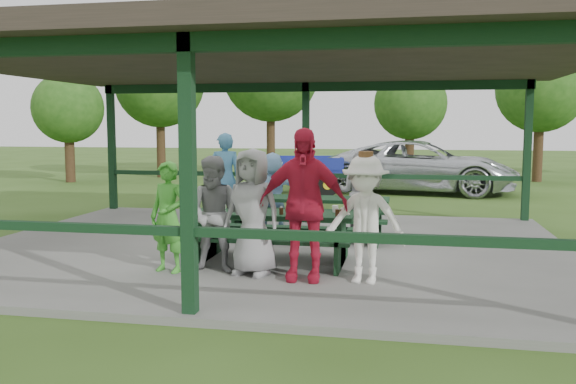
% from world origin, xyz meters
% --- Properties ---
extents(ground, '(90.00, 90.00, 0.00)m').
position_xyz_m(ground, '(0.00, 0.00, 0.00)').
color(ground, '#345219').
rests_on(ground, ground).
extents(concrete_slab, '(10.00, 8.00, 0.10)m').
position_xyz_m(concrete_slab, '(0.00, 0.00, 0.05)').
color(concrete_slab, slate).
rests_on(concrete_slab, ground).
extents(pavilion_structure, '(10.60, 8.60, 3.24)m').
position_xyz_m(pavilion_structure, '(0.00, 0.00, 3.17)').
color(pavilion_structure, black).
rests_on(pavilion_structure, concrete_slab).
extents(picnic_table_near, '(2.41, 1.39, 0.75)m').
position_xyz_m(picnic_table_near, '(0.35, -1.20, 0.57)').
color(picnic_table_near, black).
rests_on(picnic_table_near, concrete_slab).
extents(picnic_table_far, '(2.83, 1.39, 0.75)m').
position_xyz_m(picnic_table_far, '(0.57, 0.80, 0.58)').
color(picnic_table_far, black).
rests_on(picnic_table_far, concrete_slab).
extents(table_setting, '(2.25, 0.45, 0.10)m').
position_xyz_m(table_setting, '(0.33, -1.16, 0.88)').
color(table_setting, white).
rests_on(table_setting, picnic_table_near).
extents(contestant_green, '(0.64, 0.50, 1.55)m').
position_xyz_m(contestant_green, '(-0.95, -2.07, 0.87)').
color(contestant_green, green).
rests_on(contestant_green, concrete_slab).
extents(contestant_grey_left, '(0.80, 0.63, 1.62)m').
position_xyz_m(contestant_grey_left, '(-0.28, -1.99, 0.91)').
color(contestant_grey_left, gray).
rests_on(contestant_grey_left, concrete_slab).
extents(contestant_grey_mid, '(0.95, 0.74, 1.73)m').
position_xyz_m(contestant_grey_mid, '(0.24, -2.00, 0.97)').
color(contestant_grey_mid, gray).
rests_on(contestant_grey_mid, concrete_slab).
extents(contestant_red, '(1.19, 0.52, 2.01)m').
position_xyz_m(contestant_red, '(0.96, -2.14, 1.11)').
color(contestant_red, red).
rests_on(contestant_red, concrete_slab).
extents(contestant_white_fedora, '(1.16, 0.80, 1.71)m').
position_xyz_m(contestant_white_fedora, '(1.77, -2.14, 0.93)').
color(contestant_white_fedora, white).
rests_on(contestant_white_fedora, concrete_slab).
extents(spectator_lblue, '(1.47, 0.83, 1.52)m').
position_xyz_m(spectator_lblue, '(-0.31, 1.71, 0.86)').
color(spectator_lblue, '#9AC8EF').
rests_on(spectator_lblue, concrete_slab).
extents(spectator_blue, '(0.79, 0.63, 1.89)m').
position_xyz_m(spectator_blue, '(-1.42, 2.13, 1.04)').
color(spectator_blue, teal).
rests_on(spectator_blue, concrete_slab).
extents(spectator_grey, '(0.84, 0.71, 1.51)m').
position_xyz_m(spectator_grey, '(1.37, 1.74, 0.86)').
color(spectator_grey, '#959598').
rests_on(spectator_grey, concrete_slab).
extents(pickup_truck, '(6.29, 3.56, 1.66)m').
position_xyz_m(pickup_truck, '(2.71, 9.86, 0.83)').
color(pickup_truck, silver).
rests_on(pickup_truck, ground).
extents(farm_trailer, '(3.64, 1.99, 1.26)m').
position_xyz_m(farm_trailer, '(-1.02, 8.65, 0.62)').
color(farm_trailer, navy).
rests_on(farm_trailer, ground).
extents(tree_far_left, '(3.63, 3.63, 5.68)m').
position_xyz_m(tree_far_left, '(-7.71, 13.69, 3.84)').
color(tree_far_left, '#322114').
rests_on(tree_far_left, ground).
extents(tree_left, '(4.05, 4.05, 6.32)m').
position_xyz_m(tree_left, '(-3.46, 15.39, 4.28)').
color(tree_left, '#322114').
rests_on(tree_left, ground).
extents(tree_mid, '(2.80, 2.80, 4.38)m').
position_xyz_m(tree_mid, '(2.34, 14.32, 2.95)').
color(tree_mid, '#322114').
rests_on(tree_mid, ground).
extents(tree_right, '(3.31, 3.31, 5.18)m').
position_xyz_m(tree_right, '(7.13, 14.57, 3.50)').
color(tree_right, '#322114').
rests_on(tree_right, ground).
extents(tree_edge_left, '(2.62, 2.62, 4.10)m').
position_xyz_m(tree_edge_left, '(-10.22, 10.96, 2.76)').
color(tree_edge_left, '#322114').
rests_on(tree_edge_left, ground).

